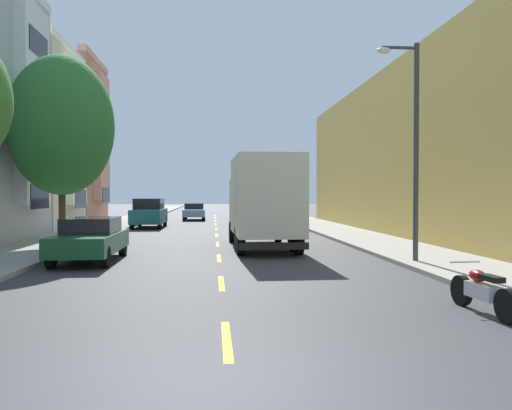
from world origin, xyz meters
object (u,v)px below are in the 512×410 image
at_px(street_tree_second, 61,126).
at_px(parked_suv_burgundy, 267,209).
at_px(street_lamp, 411,135).
at_px(delivery_box_truck, 263,199).
at_px(parked_sedan_champagne, 254,207).
at_px(parked_motorcycle, 483,292).
at_px(parked_suv_teal, 149,213).
at_px(moving_sky_sedan, 194,211).
at_px(parked_sedan_forest, 91,239).
at_px(parked_pickup_white, 282,215).

bearing_deg(street_tree_second, parked_suv_burgundy, 63.54).
bearing_deg(street_lamp, parked_suv_burgundy, 93.11).
bearing_deg(delivery_box_truck, parked_suv_burgundy, 83.46).
distance_m(street_tree_second, parked_sedan_champagne, 39.10).
bearing_deg(parked_motorcycle, street_lamp, 79.54).
height_order(parked_sedan_champagne, parked_motorcycle, parked_sedan_champagne).
height_order(delivery_box_truck, parked_sedan_champagne, delivery_box_truck).
bearing_deg(street_tree_second, parked_sedan_champagne, 73.76).
height_order(street_lamp, parked_suv_burgundy, street_lamp).
height_order(parked_suv_burgundy, parked_suv_teal, same).
height_order(parked_suv_teal, parked_motorcycle, parked_suv_teal).
relative_size(street_tree_second, moving_sky_sedan, 1.72).
height_order(street_tree_second, parked_suv_burgundy, street_tree_second).
distance_m(parked_sedan_forest, parked_motorcycle, 12.16).
xyz_separation_m(parked_sedan_champagne, parked_motorcycle, (0.28, -50.02, -0.34)).
distance_m(street_lamp, parked_suv_teal, 21.74).
distance_m(parked_suv_burgundy, parked_motorcycle, 34.47).
bearing_deg(parked_sedan_champagne, parked_pickup_white, -90.18).
relative_size(street_tree_second, delivery_box_truck, 1.07).
height_order(delivery_box_truck, moving_sky_sedan, delivery_box_truck).
bearing_deg(moving_sky_sedan, parked_sedan_champagne, 66.87).
bearing_deg(parked_motorcycle, moving_sky_sedan, 100.50).
xyz_separation_m(parked_sedan_forest, parked_pickup_white, (8.60, 16.55, 0.08)).
distance_m(delivery_box_truck, parked_suv_teal, 15.12).
xyz_separation_m(parked_sedan_champagne, parked_suv_burgundy, (-0.04, -15.56, 0.24)).
bearing_deg(moving_sky_sedan, street_tree_second, -101.49).
relative_size(parked_suv_burgundy, parked_pickup_white, 0.91).
distance_m(parked_suv_teal, parked_pickup_white, 8.81).
relative_size(street_lamp, parked_sedan_forest, 1.50).
bearing_deg(parked_pickup_white, parked_sedan_forest, -117.47).
relative_size(street_tree_second, parked_suv_burgundy, 1.60).
xyz_separation_m(parked_suv_burgundy, moving_sky_sedan, (-6.23, 0.89, -0.24)).
height_order(parked_sedan_forest, parked_motorcycle, parked_sedan_forest).
distance_m(street_tree_second, parked_pickup_white, 16.71).
relative_size(parked_suv_burgundy, parked_motorcycle, 2.35).
relative_size(street_lamp, parked_suv_burgundy, 1.39).
bearing_deg(parked_sedan_forest, parked_motorcycle, -42.46).
bearing_deg(parked_sedan_champagne, parked_suv_burgundy, -90.15).
bearing_deg(parked_sedan_forest, parked_pickup_white, 62.53).
height_order(parked_suv_teal, moving_sky_sedan, parked_suv_teal).
bearing_deg(street_lamp, delivery_box_truck, 129.00).
distance_m(street_tree_second, street_lamp, 13.86).
distance_m(parked_pickup_white, parked_motorcycle, 24.76).
bearing_deg(parked_suv_burgundy, parked_suv_teal, -134.11).
relative_size(parked_sedan_champagne, parked_motorcycle, 2.20).
xyz_separation_m(street_lamp, moving_sky_sedan, (-7.75, 28.86, -3.30)).
bearing_deg(moving_sky_sedan, parked_pickup_white, -59.72).
distance_m(parked_suv_burgundy, parked_suv_teal, 12.69).
height_order(street_tree_second, parked_suv_teal, street_tree_second).
xyz_separation_m(street_lamp, parked_pickup_white, (-1.56, 18.27, -3.22)).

